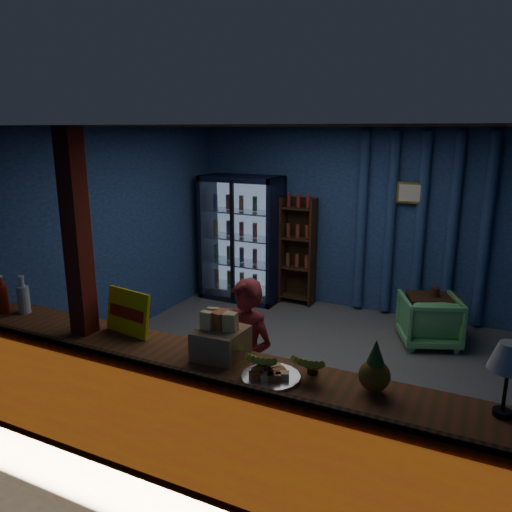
{
  "coord_description": "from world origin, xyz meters",
  "views": [
    {
      "loc": [
        1.89,
        -4.73,
        2.58
      ],
      "look_at": [
        -0.31,
        -0.2,
        1.29
      ],
      "focal_mm": 35.0,
      "sensor_mm": 36.0,
      "label": 1
    }
  ],
  "objects_px": {
    "shopkeeper": "(247,360)",
    "pastry_tray": "(271,375)",
    "table_lamp": "(509,359)",
    "green_chair": "(429,320)"
  },
  "relations": [
    {
      "from": "green_chair",
      "to": "table_lamp",
      "type": "distance_m",
      "value": 3.33
    },
    {
      "from": "pastry_tray",
      "to": "table_lamp",
      "type": "xyz_separation_m",
      "value": [
        1.4,
        0.18,
        0.34
      ]
    },
    {
      "from": "green_chair",
      "to": "pastry_tray",
      "type": "bearing_deg",
      "value": 56.49
    },
    {
      "from": "pastry_tray",
      "to": "table_lamp",
      "type": "height_order",
      "value": "table_lamp"
    },
    {
      "from": "shopkeeper",
      "to": "pastry_tray",
      "type": "distance_m",
      "value": 0.85
    },
    {
      "from": "pastry_tray",
      "to": "shopkeeper",
      "type": "bearing_deg",
      "value": 128.84
    },
    {
      "from": "shopkeeper",
      "to": "table_lamp",
      "type": "distance_m",
      "value": 2.04
    },
    {
      "from": "table_lamp",
      "to": "pastry_tray",
      "type": "bearing_deg",
      "value": -172.52
    },
    {
      "from": "green_chair",
      "to": "table_lamp",
      "type": "relative_size",
      "value": 1.49
    },
    {
      "from": "green_chair",
      "to": "pastry_tray",
      "type": "xyz_separation_m",
      "value": [
        -0.65,
        -3.27,
        0.66
      ]
    }
  ]
}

